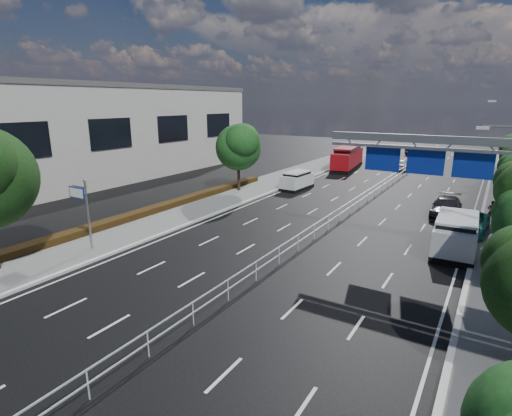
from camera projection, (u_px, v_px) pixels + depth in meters
The scene contains 18 objects.
ground at pixel (238, 293), 18.55m from camera, with size 160.00×160.00×0.00m, color black.
sidewalk_near at pixel (82, 246), 24.32m from camera, with size 5.00×140.00×0.14m, color slate.
kerb_near at pixel (109, 254), 23.06m from camera, with size 0.25×140.00×0.15m, color silver.
kerb_far at pixel (451, 353), 14.01m from camera, with size 0.25×140.00×0.15m, color silver.
median_fence at pixel (373, 192), 36.97m from camera, with size 0.05×85.00×1.02m.
hedge_near at pixel (126, 218), 29.27m from camera, with size 1.00×36.00×0.44m, color black.
toilet_sign at pixel (82, 202), 23.30m from camera, with size 1.62×0.18×4.34m.
overhead_gantry at pixel (440, 158), 22.00m from camera, with size 10.24×0.38×7.45m.
near_building at pixel (112, 133), 47.18m from camera, with size 12.00×38.00×10.00m, color beige.
near_tree_back at pixel (239, 145), 38.18m from camera, with size 4.84×4.51×6.69m.
white_minivan at pixel (297, 180), 40.32m from camera, with size 2.05×4.26×1.81m.
red_bus at pixel (348, 157), 52.50m from camera, with size 3.53×10.04×2.93m.
near_car_silver at pixel (403, 164), 52.01m from camera, with size 1.64×4.08×1.39m, color #BABCC2.
near_car_dark at pixel (413, 150), 66.59m from camera, with size 1.54×4.43×1.46m, color black.
silver_minivan at pixel (456, 234), 23.41m from camera, with size 2.44×5.36×2.19m.
parked_car_teal at pixel (467, 223), 26.78m from camera, with size 2.36×5.11×1.42m, color #186D6B.
parked_car_dark at pixel (446, 207), 30.73m from camera, with size 2.05×5.05×1.47m, color black.
pedestrian_a at pixel (492, 212), 28.60m from camera, with size 0.60×0.39×1.65m, color gray.
Camera 1 is at (9.50, -13.99, 8.64)m, focal length 28.00 mm.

